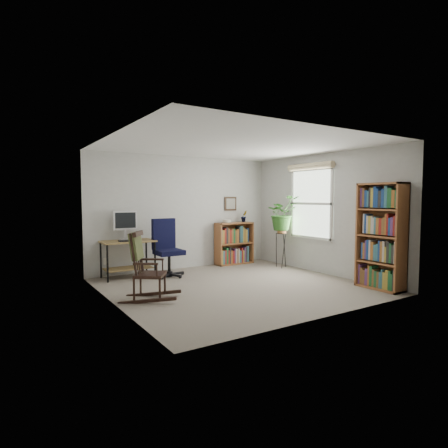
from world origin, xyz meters
TOP-DOWN VIEW (x-y plane):
  - floor at (0.00, 0.00)m, footprint 4.20×4.00m
  - ceiling at (0.00, 0.00)m, footprint 4.20×4.00m
  - wall_back at (0.00, 2.00)m, footprint 4.20×0.00m
  - wall_front at (0.00, -2.00)m, footprint 4.20×0.00m
  - wall_left at (-2.10, 0.00)m, footprint 0.00×4.00m
  - wall_right at (2.10, 0.00)m, footprint 0.00×4.00m
  - window at (2.06, 0.30)m, footprint 0.12×1.20m
  - desk at (-1.34, 1.70)m, footprint 0.98×0.54m
  - monitor at (-1.34, 1.84)m, footprint 0.46×0.16m
  - keyboard at (-1.34, 1.58)m, footprint 0.40×0.15m
  - office_chair at (-0.65, 1.34)m, footprint 0.65×0.65m
  - rocking_chair at (-1.57, -0.02)m, footprint 1.04×0.96m
  - low_bookshelf at (1.18, 1.82)m, footprint 0.91×0.30m
  - tall_bookshelf at (1.92, -1.44)m, footprint 0.33×0.77m
  - plant_stand at (1.80, 0.90)m, footprint 0.31×0.31m
  - spider_plant at (1.80, 0.90)m, footprint 1.69×1.88m
  - potted_plant_small at (1.46, 1.83)m, footprint 0.13×0.24m
  - framed_picture at (1.18, 1.97)m, footprint 0.32×0.04m

SIDE VIEW (x-z plane):
  - floor at x=0.00m, z-range 0.00..0.00m
  - desk at x=-1.34m, z-range 0.00..0.71m
  - plant_stand at x=1.80m, z-range 0.00..0.88m
  - low_bookshelf at x=1.18m, z-range 0.00..0.96m
  - rocking_chair at x=-1.57m, z-range 0.00..1.04m
  - office_chair at x=-0.65m, z-range 0.00..1.13m
  - keyboard at x=-1.34m, z-range 0.71..0.73m
  - tall_bookshelf at x=1.92m, z-range 0.00..1.77m
  - monitor at x=-1.34m, z-range 0.71..1.27m
  - potted_plant_small at x=1.46m, z-range 0.96..1.06m
  - wall_back at x=0.00m, z-range 0.00..2.40m
  - wall_front at x=0.00m, z-range 0.00..2.40m
  - wall_left at x=-2.10m, z-range 0.00..2.40m
  - wall_right at x=2.10m, z-range 0.00..2.40m
  - framed_picture at x=1.18m, z-range 1.22..1.54m
  - window at x=2.06m, z-range 0.65..2.15m
  - spider_plant at x=1.80m, z-range 0.82..2.28m
  - ceiling at x=0.00m, z-range 2.40..2.40m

